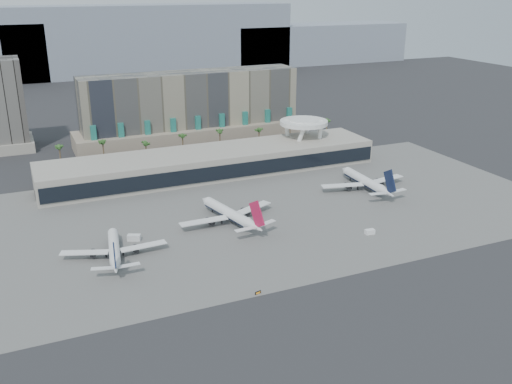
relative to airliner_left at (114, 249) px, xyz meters
name	(u,v)px	position (x,y,z in m)	size (l,w,h in m)	color
ground	(320,266)	(63.23, -34.76, -3.35)	(900.00, 900.00, 0.00)	#232326
apron_pad	(256,211)	(63.23, 20.24, -3.32)	(260.00, 130.00, 0.06)	#5B5B59
mountain_ridge	(123,45)	(91.11, 435.24, 26.54)	(680.00, 60.00, 70.00)	gray
hotel	(192,114)	(73.23, 139.66, 13.46)	(140.00, 30.00, 42.00)	gray
office_tower	(1,111)	(-31.77, 165.24, 19.59)	(30.00, 30.00, 52.00)	black
terminal	(212,161)	(63.23, 75.08, 3.17)	(170.00, 32.50, 14.50)	#B0A79B
saucer_structure	(304,125)	(118.23, 81.24, 15.11)	(26.00, 26.00, 21.89)	white
palm_row	(203,136)	(70.23, 110.24, 7.15)	(157.80, 2.80, 13.10)	brown
airliner_left	(114,249)	(0.00, 0.00, 0.00)	(36.94, 38.28, 13.26)	white
airliner_centre	(230,213)	(48.50, 12.88, 0.52)	(42.17, 43.83, 15.33)	white
airliner_right	(366,181)	(121.01, 24.28, 0.57)	(43.73, 45.02, 15.54)	white
service_vehicle_a	(134,238)	(9.24, 11.09, -2.16)	(4.83, 2.36, 2.36)	silver
service_vehicle_b	(370,232)	(93.90, -19.42, -2.40)	(3.66, 2.09, 1.88)	white
taxiway_sign	(258,293)	(36.12, -43.54, -2.87)	(2.14, 0.73, 0.97)	black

